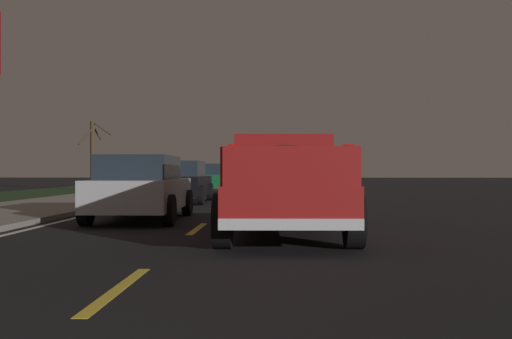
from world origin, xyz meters
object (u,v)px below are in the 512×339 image
Objects in this scene: sedan_green at (209,178)px; sedan_black at (181,181)px; pickup_truck at (284,182)px; sedan_white at (226,177)px; bare_tree_far at (93,153)px; sedan_silver at (141,188)px.

sedan_green is 1.00× the size of sedan_black.
pickup_truck is 28.24m from sedan_white.
pickup_truck is at bearing -169.95° from sedan_green.
pickup_truck is 11.72m from sedan_black.
sedan_silver is at bearing -160.13° from bare_tree_far.
sedan_black is at bearing -151.02° from bare_tree_far.
sedan_green is 1.05× the size of bare_tree_far.
sedan_green is at bearing -119.58° from bare_tree_far.
sedan_green is at bearing 10.05° from pickup_truck.
sedan_green is 1.00× the size of sedan_silver.
pickup_truck is at bearing -155.73° from bare_tree_far.
pickup_truck is 1.24× the size of sedan_black.
pickup_truck is at bearing -161.92° from sedan_black.
sedan_silver is at bearing 179.96° from sedan_white.
sedan_silver is 1.06× the size of bare_tree_far.
sedan_green is at bearing -0.19° from sedan_black.
sedan_white is at bearing -2.02° from sedan_green.
sedan_black is (11.14, 3.64, -0.20)m from pickup_truck.
sedan_silver is 24.86m from sedan_white.
sedan_black is (-9.20, 0.03, 0.00)m from sedan_green.
pickup_truck is 27.00m from bare_tree_far.
bare_tree_far is at bearing 28.98° from sedan_black.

